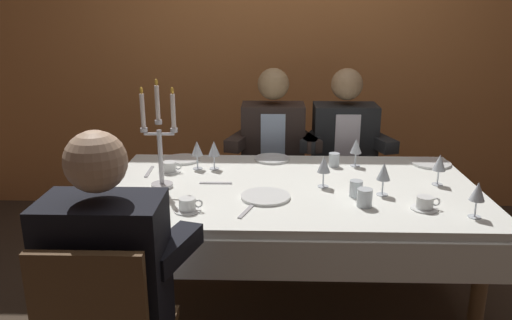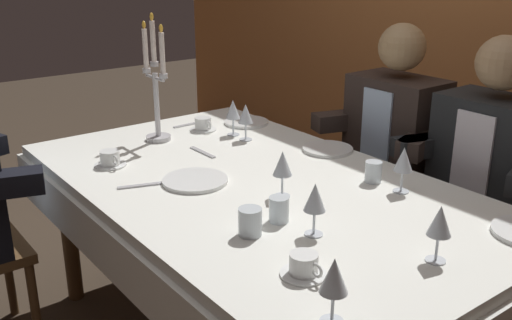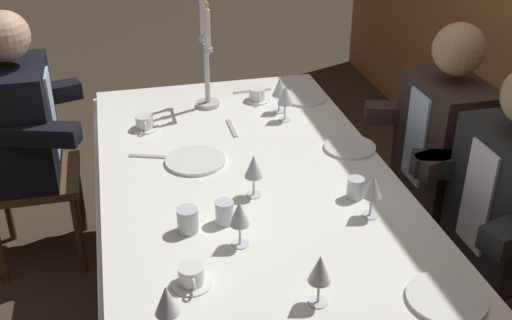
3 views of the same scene
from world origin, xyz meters
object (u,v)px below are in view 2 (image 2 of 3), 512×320
Objects in this scene: candelabra at (156,91)px; seated_diner_2 at (490,162)px; dinner_plate_2 at (246,122)px; wine_glass_6 at (315,199)px; dining_table at (256,212)px; coffee_cup_1 at (304,266)px; seated_diner_1 at (396,134)px; dinner_plate_1 at (328,149)px; wine_glass_3 at (334,277)px; coffee_cup_2 at (203,125)px; dinner_plate_0 at (195,180)px; coffee_cup_0 at (110,159)px; wine_glass_1 at (233,111)px; water_tumbler_2 at (250,222)px; wine_glass_2 at (282,165)px; wine_glass_5 at (246,115)px; wine_glass_4 at (403,161)px; water_tumbler_0 at (279,209)px; water_tumbler_1 at (373,172)px.

seated_diner_2 is at bearing 41.30° from candelabra.
wine_glass_6 is (1.08, -0.55, 0.11)m from dinner_plate_2.
dining_table is 1.56× the size of seated_diner_2.
seated_diner_1 reaches higher than coffee_cup_1.
wine_glass_3 reaches higher than dinner_plate_1.
coffee_cup_2 is at bearing -147.12° from seated_diner_2.
coffee_cup_0 is (-0.35, -0.17, 0.02)m from dinner_plate_0.
water_tumbler_2 is at bearing -32.41° from wine_glass_1.
wine_glass_2 is 1.00× the size of wine_glass_6.
wine_glass_1 is at bearing -156.17° from dinner_plate_1.
coffee_cup_0 is (-0.81, -0.08, -0.02)m from water_tumbler_2.
wine_glass_1 is 0.10m from wine_glass_5.
wine_glass_4 is at bearing 97.15° from wine_glass_6.
water_tumbler_0 is at bearing -29.38° from wine_glass_5.
wine_glass_4 is 0.50m from water_tumbler_0.
wine_glass_1 is at bearing 153.53° from wine_glass_3.
wine_glass_1 and wine_glass_3 have the same top height.
wine_glass_6 is at bearing -16.10° from coffee_cup_2.
coffee_cup_1 is at bearing -27.96° from water_tumbler_0.
water_tumbler_0 is (-0.07, -0.49, -0.07)m from wine_glass_4.
wine_glass_2 is at bearing 1.99° from candelabra.
dining_table is 11.83× the size of wine_glass_5.
candelabra is at bearing -114.33° from wine_glass_1.
water_tumbler_2 is at bearing -35.59° from wine_glass_5.
wine_glass_6 is 0.50m from water_tumbler_1.
wine_glass_6 reaches higher than dinner_plate_0.
coffee_cup_0 is at bearing -86.07° from wine_glass_1.
coffee_cup_0 is at bearing -144.11° from dining_table.
coffee_cup_0 is (-0.86, -0.70, -0.09)m from wine_glass_4.
coffee_cup_1 is (1.26, -0.26, -0.20)m from candelabra.
wine_glass_1 is at bearing -145.97° from seated_diner_2.
wine_glass_3 is 1.00× the size of wine_glass_4.
wine_glass_5 is (-0.33, -0.19, 0.11)m from dinner_plate_1.
wine_glass_2 is at bearing 122.33° from water_tumbler_2.
wine_glass_3 is 1.33m from seated_diner_2.
dinner_plate_0 is 1.06m from seated_diner_1.
dinner_plate_2 is at bearing 150.34° from wine_glass_3.
coffee_cup_2 is (-0.67, 0.20, 0.15)m from dining_table.
coffee_cup_2 is 0.11× the size of seated_diner_2.
coffee_cup_2 is 0.11× the size of seated_diner_1.
dinner_plate_2 is at bearing -177.00° from dinner_plate_1.
water_tumbler_0 is 0.49m from water_tumbler_1.
coffee_cup_2 is (-0.99, 0.47, -0.02)m from water_tumbler_2.
candelabra reaches higher than wine_glass_5.
coffee_cup_1 is (0.27, -0.03, -0.02)m from water_tumbler_2.
coffee_cup_2 is at bearing -164.13° from wine_glass_5.
wine_glass_3 reaches higher than water_tumbler_0.
candelabra is at bearing -138.66° from dinner_plate_1.
dinner_plate_2 is (0.02, 0.47, -0.22)m from candelabra.
wine_glass_2 is at bearing 149.20° from wine_glass_3.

